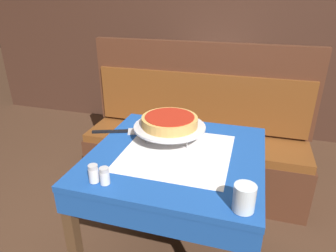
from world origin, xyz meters
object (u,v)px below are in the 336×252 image
at_px(pepper_shaker, 105,176).
at_px(condiment_caddy, 217,73).
at_px(booth_bench, 194,149).
at_px(pizza_pan_stand, 170,127).
at_px(deep_dish_pizza, 170,121).
at_px(salt_shaker, 94,174).
at_px(dining_table_rear, 210,86).
at_px(water_glass_near, 244,198).
at_px(dining_table_front, 177,169).
at_px(pizza_server, 121,131).

bearing_deg(pepper_shaker, condiment_caddy, 83.79).
distance_m(booth_bench, pizza_pan_stand, 0.88).
bearing_deg(pizza_pan_stand, deep_dish_pizza, -63.43).
xyz_separation_m(salt_shaker, condiment_caddy, (0.25, 1.83, -0.00)).
xyz_separation_m(dining_table_rear, water_glass_near, (0.42, -1.92, 0.17)).
bearing_deg(salt_shaker, dining_table_front, 51.85).
height_order(pizza_pan_stand, pizza_server, pizza_pan_stand).
bearing_deg(deep_dish_pizza, pizza_server, 177.31).
bearing_deg(pizza_server, pizza_pan_stand, -2.69).
bearing_deg(pizza_pan_stand, condiment_caddy, 87.63).
xyz_separation_m(pizza_pan_stand, pizza_server, (-0.29, 0.01, -0.07)).
distance_m(booth_bench, deep_dish_pizza, 0.90).
distance_m(dining_table_rear, water_glass_near, 1.97).
bearing_deg(pizza_pan_stand, pizza_server, 177.31).
bearing_deg(dining_table_front, condiment_caddy, 90.58).
bearing_deg(dining_table_front, pizza_server, 159.46).
relative_size(dining_table_rear, pizza_server, 2.62).
relative_size(booth_bench, water_glass_near, 16.96).
xyz_separation_m(deep_dish_pizza, water_glass_near, (0.41, -0.46, -0.06)).
relative_size(deep_dish_pizza, pizza_server, 0.98).
relative_size(dining_table_rear, pizza_pan_stand, 2.07).
distance_m(water_glass_near, salt_shaker, 0.60).
relative_size(dining_table_front, deep_dish_pizza, 2.86).
height_order(pizza_server, pepper_shaker, pepper_shaker).
relative_size(booth_bench, pizza_pan_stand, 4.60).
xyz_separation_m(pizza_pan_stand, water_glass_near, (0.41, -0.46, -0.02)).
height_order(deep_dish_pizza, water_glass_near, deep_dish_pizza).
relative_size(booth_bench, condiment_caddy, 11.06).
xyz_separation_m(pizza_server, pepper_shaker, (0.15, -0.47, 0.03)).
distance_m(deep_dish_pizza, condiment_caddy, 1.38).
xyz_separation_m(salt_shaker, pepper_shaker, (0.05, 0.00, -0.00)).
bearing_deg(water_glass_near, pizza_server, 145.65).
distance_m(booth_bench, water_glass_near, 1.34).
bearing_deg(pepper_shaker, dining_table_front, 57.49).
bearing_deg(booth_bench, pizza_pan_stand, -90.03).
bearing_deg(booth_bench, pepper_shaker, -96.91).
bearing_deg(dining_table_rear, pepper_shaker, -94.02).
bearing_deg(pizza_pan_stand, salt_shaker, -112.79).
distance_m(dining_table_rear, pizza_server, 1.48).
height_order(dining_table_front, deep_dish_pizza, deep_dish_pizza).
xyz_separation_m(water_glass_near, pepper_shaker, (-0.55, 0.00, -0.01)).
bearing_deg(pepper_shaker, pizza_server, 107.10).
bearing_deg(pizza_server, dining_table_front, -20.54).
bearing_deg(pizza_server, deep_dish_pizza, -2.69).
bearing_deg(water_glass_near, deep_dish_pizza, 131.50).
height_order(pizza_server, salt_shaker, salt_shaker).
distance_m(pizza_pan_stand, water_glass_near, 0.62).
relative_size(dining_table_rear, condiment_caddy, 4.98).
distance_m(deep_dish_pizza, water_glass_near, 0.62).
distance_m(pizza_pan_stand, pepper_shaker, 0.48).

